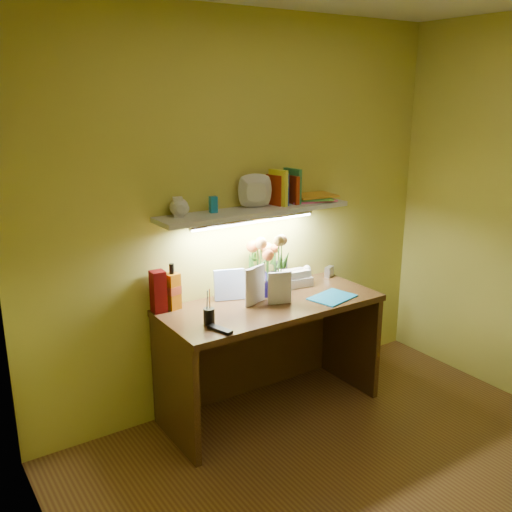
{
  "coord_description": "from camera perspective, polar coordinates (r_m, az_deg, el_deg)",
  "views": [
    {
      "loc": [
        -1.92,
        -1.53,
        2.01
      ],
      "look_at": [
        -0.01,
        1.35,
        1.02
      ],
      "focal_mm": 40.0,
      "sensor_mm": 36.0,
      "label": 1
    }
  ],
  "objects": [
    {
      "name": "desk",
      "position": [
        3.72,
        1.48,
        -10.06
      ],
      "size": [
        1.4,
        0.6,
        0.75
      ],
      "primitive_type": "cube",
      "color": "#38220F",
      "rests_on": "ground"
    },
    {
      "name": "flower_bouquet",
      "position": [
        3.69,
        1.15,
        -0.8
      ],
      "size": [
        0.26,
        0.26,
        0.39
      ],
      "primitive_type": null,
      "rotation": [
        0.0,
        0.0,
        -0.07
      ],
      "color": "#130E39",
      "rests_on": "desk"
    },
    {
      "name": "telephone",
      "position": [
        3.87,
        3.81,
        -2.04
      ],
      "size": [
        0.23,
        0.18,
        0.13
      ],
      "primitive_type": null,
      "rotation": [
        0.0,
        0.0,
        -0.12
      ],
      "color": "beige",
      "rests_on": "desk"
    },
    {
      "name": "desk_clock",
      "position": [
        4.08,
        7.33,
        -1.56
      ],
      "size": [
        0.08,
        0.06,
        0.07
      ],
      "primitive_type": "cube",
      "rotation": [
        0.0,
        0.0,
        0.4
      ],
      "color": "#B2B2B6",
      "rests_on": "desk"
    },
    {
      "name": "whisky_bottle",
      "position": [
        3.46,
        -8.36,
        -3.03
      ],
      "size": [
        0.09,
        0.09,
        0.28
      ],
      "primitive_type": null,
      "rotation": [
        0.0,
        0.0,
        0.22
      ],
      "color": "#A95807",
      "rests_on": "desk"
    },
    {
      "name": "whisky_box",
      "position": [
        3.43,
        -9.75,
        -3.52
      ],
      "size": [
        0.08,
        0.08,
        0.25
      ],
      "primitive_type": "cube",
      "rotation": [
        0.0,
        0.0,
        -0.03
      ],
      "color": "#5A0707",
      "rests_on": "desk"
    },
    {
      "name": "pen_cup",
      "position": [
        3.23,
        -4.74,
        -5.48
      ],
      "size": [
        0.07,
        0.07,
        0.16
      ],
      "primitive_type": "cylinder",
      "rotation": [
        0.0,
        0.0,
        0.01
      ],
      "color": "black",
      "rests_on": "desk"
    },
    {
      "name": "art_card",
      "position": [
        3.59,
        -2.68,
        -2.88
      ],
      "size": [
        0.2,
        0.1,
        0.19
      ],
      "primitive_type": null,
      "rotation": [
        0.0,
        0.0,
        -0.34
      ],
      "color": "white",
      "rests_on": "desk"
    },
    {
      "name": "tv_remote",
      "position": [
        3.16,
        -3.62,
        -7.33
      ],
      "size": [
        0.09,
        0.16,
        0.02
      ],
      "primitive_type": "cube",
      "rotation": [
        0.0,
        0.0,
        0.29
      ],
      "color": "black",
      "rests_on": "desk"
    },
    {
      "name": "blue_folder",
      "position": [
        3.67,
        7.63,
        -4.12
      ],
      "size": [
        0.32,
        0.27,
        0.01
      ],
      "primitive_type": "cube",
      "rotation": [
        0.0,
        0.0,
        0.24
      ],
      "color": "#1680B9",
      "rests_on": "desk"
    },
    {
      "name": "desk_book_a",
      "position": [
        3.44,
        -1.03,
        -3.34
      ],
      "size": [
        0.18,
        0.07,
        0.24
      ],
      "primitive_type": "imported",
      "rotation": [
        0.0,
        0.0,
        0.28
      ],
      "color": "beige",
      "rests_on": "desk"
    },
    {
      "name": "desk_book_b",
      "position": [
        3.49,
        1.21,
        -3.32
      ],
      "size": [
        0.15,
        0.07,
        0.21
      ],
      "primitive_type": "imported",
      "rotation": [
        0.0,
        0.0,
        -0.37
      ],
      "color": "silver",
      "rests_on": "desk"
    },
    {
      "name": "wall_shelf",
      "position": [
        3.58,
        0.39,
        5.2
      ],
      "size": [
        1.3,
        0.34,
        0.26
      ],
      "color": "silver",
      "rests_on": "ground"
    }
  ]
}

